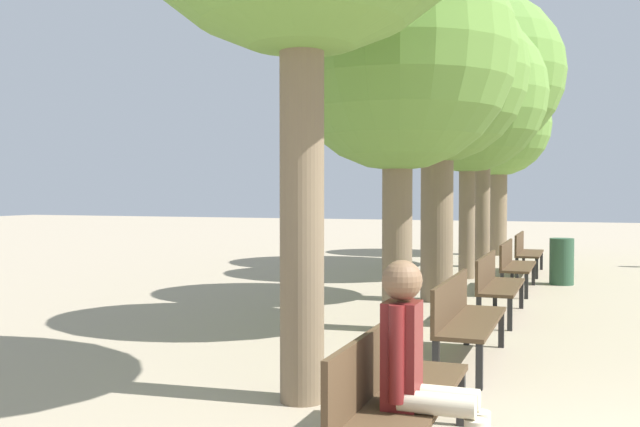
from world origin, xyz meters
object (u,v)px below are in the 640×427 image
(bench_row_4, at_px, (525,250))
(trash_bin, at_px, (562,261))
(tree_row_5, at_px, (499,127))
(tree_row_4, at_px, (483,74))
(bench_row_0, at_px, (393,385))
(bench_row_3, at_px, (513,262))
(tree_row_1, at_px, (398,56))
(bench_row_2, at_px, (495,281))
(person_seated, at_px, (422,367))
(tree_row_2, at_px, (438,78))
(tree_row_3, at_px, (468,95))
(bench_row_1, at_px, (463,314))

(bench_row_4, relative_size, trash_bin, 2.19)
(tree_row_5, bearing_deg, bench_row_4, -76.64)
(tree_row_4, bearing_deg, bench_row_0, -85.17)
(bench_row_3, height_order, tree_row_4, tree_row_4)
(bench_row_4, height_order, tree_row_4, tree_row_4)
(bench_row_4, height_order, tree_row_1, tree_row_1)
(bench_row_2, relative_size, bench_row_3, 1.00)
(bench_row_4, bearing_deg, person_seated, -88.84)
(tree_row_4, bearing_deg, tree_row_2, -90.00)
(bench_row_3, distance_m, tree_row_4, 5.61)
(person_seated, height_order, trash_bin, person_seated)
(bench_row_4, distance_m, trash_bin, 1.79)
(bench_row_3, distance_m, bench_row_4, 2.81)
(tree_row_5, distance_m, person_seated, 16.16)
(bench_row_2, relative_size, tree_row_3, 0.36)
(bench_row_4, xyz_separation_m, person_seated, (0.23, -11.48, 0.19))
(person_seated, bearing_deg, tree_row_2, 100.17)
(bench_row_1, bearing_deg, tree_row_4, 96.25)
(bench_row_2, bearing_deg, tree_row_3, 103.39)
(tree_row_2, bearing_deg, bench_row_0, -81.35)
(bench_row_0, xyz_separation_m, bench_row_3, (0.00, 8.42, 0.00))
(bench_row_4, distance_m, tree_row_4, 4.19)
(tree_row_1, height_order, person_seated, tree_row_1)
(trash_bin, bearing_deg, bench_row_4, 115.35)
(tree_row_5, bearing_deg, tree_row_2, -90.00)
(tree_row_3, relative_size, tree_row_4, 0.83)
(bench_row_0, bearing_deg, bench_row_2, 90.00)
(bench_row_2, height_order, tree_row_5, tree_row_5)
(tree_row_3, bearing_deg, bench_row_4, 50.16)
(bench_row_4, distance_m, tree_row_1, 7.61)
(bench_row_0, distance_m, bench_row_3, 8.42)
(bench_row_3, xyz_separation_m, bench_row_4, (0.00, 2.81, 0.00))
(bench_row_0, relative_size, tree_row_5, 0.38)
(bench_row_0, relative_size, tree_row_1, 0.39)
(bench_row_0, bearing_deg, tree_row_1, 103.72)
(bench_row_3, distance_m, tree_row_3, 3.66)
(bench_row_0, relative_size, bench_row_2, 1.00)
(bench_row_2, distance_m, person_seated, 5.88)
(bench_row_3, bearing_deg, tree_row_3, 123.68)
(bench_row_1, bearing_deg, trash_bin, 83.57)
(bench_row_1, bearing_deg, bench_row_0, -90.00)
(bench_row_1, xyz_separation_m, tree_row_5, (-1.04, 12.80, 3.00))
(bench_row_1, height_order, tree_row_1, tree_row_1)
(bench_row_2, height_order, tree_row_1, tree_row_1)
(bench_row_0, height_order, tree_row_5, tree_row_5)
(tree_row_1, bearing_deg, bench_row_1, -54.40)
(bench_row_2, bearing_deg, tree_row_2, 130.31)
(tree_row_3, bearing_deg, bench_row_0, -84.05)
(tree_row_3, bearing_deg, tree_row_1, -90.00)
(bench_row_3, distance_m, tree_row_5, 7.85)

